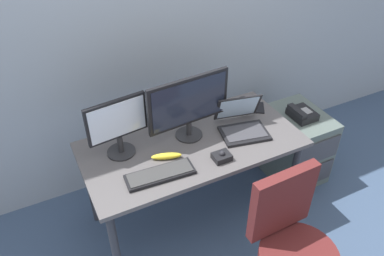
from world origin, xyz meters
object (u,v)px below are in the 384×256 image
monitor_main (189,104)px  office_chair (290,254)px  coffee_mug (244,105)px  file_cabinet (294,145)px  keyboard (160,174)px  cell_phone (259,108)px  trackball_mouse (222,156)px  laptop (242,124)px  monitor_side (118,124)px  banana (166,156)px  desk_phone (302,114)px

monitor_main → office_chair: bearing=-77.9°
office_chair → coffee_mug: (0.29, 0.99, 0.34)m
file_cabinet → keyboard: (-1.28, -0.26, 0.44)m
keyboard → cell_phone: size_ratio=2.94×
trackball_mouse → coffee_mug: (0.41, 0.39, 0.03)m
office_chair → laptop: (0.15, 0.80, 0.34)m
file_cabinet → cell_phone: cell_phone is taller
office_chair → monitor_side: bearing=124.9°
laptop → trackball_mouse: size_ratio=3.32×
monitor_main → coffee_mug: bearing=10.4°
trackball_mouse → banana: 0.34m
laptop → monitor_main: bearing=163.7°
desk_phone → trackball_mouse: bearing=-162.6°
monitor_side → keyboard: (0.14, -0.30, -0.21)m
office_chair → coffee_mug: 1.09m
trackball_mouse → monitor_main: bearing=104.0°
file_cabinet → coffee_mug: 0.68m
coffee_mug → monitor_main: bearing=-169.6°
desk_phone → monitor_side: 1.45m
keyboard → banana: bearing=52.4°
monitor_main → coffee_mug: size_ratio=5.81×
office_chair → monitor_side: size_ratio=2.41×
laptop → coffee_mug: bearing=54.0°
file_cabinet → monitor_side: 1.56m
monitor_main → trackball_mouse: monitor_main is taller
laptop → coffee_mug: 0.24m
coffee_mug → cell_phone: (0.12, -0.03, -0.04)m
trackball_mouse → coffee_mug: coffee_mug is taller
coffee_mug → banana: 0.75m
desk_phone → coffee_mug: bearing=165.8°
coffee_mug → trackball_mouse: bearing=-136.3°
file_cabinet → banana: bearing=-173.6°
file_cabinet → cell_phone: 0.56m
office_chair → banana: bearing=119.2°
desk_phone → cell_phone: bearing=165.4°
monitor_main → monitor_side: (-0.46, 0.03, -0.03)m
banana → desk_phone: bearing=5.7°
monitor_side → laptop: bearing=-9.6°
file_cabinet → trackball_mouse: bearing=-161.8°
coffee_mug → office_chair: bearing=-106.5°
desk_phone → banana: (-1.18, -0.12, 0.12)m
coffee_mug → cell_phone: bearing=-13.3°
desk_phone → coffee_mug: size_ratio=2.04×
cell_phone → office_chair: bearing=-82.1°
desk_phone → office_chair: size_ratio=0.21×
monitor_side → coffee_mug: (0.95, 0.05, -0.17)m
desk_phone → monitor_side: (-1.41, 0.06, 0.32)m
office_chair → laptop: laptop is taller
cell_phone → banana: banana is taller
file_cabinet → keyboard: 1.38m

